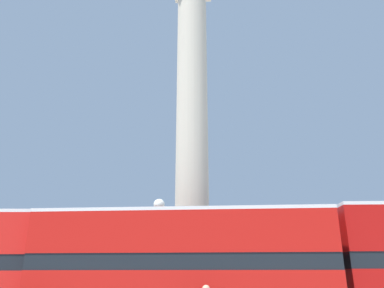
# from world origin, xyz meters

# --- Properties ---
(monument_column) EXTENTS (4.41, 4.41, 22.30)m
(monument_column) POSITION_xyz_m (0.00, 0.00, 8.96)
(monument_column) COLOR #BCB29E
(monument_column) RESTS_ON ground_plane
(bus_c) EXTENTS (10.60, 2.91, 4.16)m
(bus_c) POSITION_xyz_m (0.06, -6.38, 2.30)
(bus_c) COLOR #B7140F
(bus_c) RESTS_ON ground_plane
(street_lamp) EXTENTS (0.49, 0.49, 5.11)m
(street_lamp) POSITION_xyz_m (-1.19, -4.09, 3.22)
(street_lamp) COLOR black
(street_lamp) RESTS_ON ground_plane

